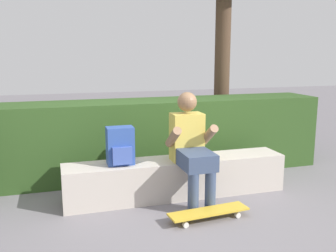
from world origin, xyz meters
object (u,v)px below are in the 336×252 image
at_px(person_skater, 191,145).
at_px(skateboard_near_person, 209,212).
at_px(bench_main, 177,177).
at_px(backpack_on_bench, 120,146).

relative_size(person_skater, skateboard_near_person, 1.44).
xyz_separation_m(bench_main, skateboard_near_person, (0.10, -0.68, -0.14)).
relative_size(bench_main, person_skater, 2.12).
bearing_deg(person_skater, bench_main, 114.28).
distance_m(person_skater, skateboard_near_person, 0.73).
bearing_deg(person_skater, skateboard_near_person, -89.05).
distance_m(skateboard_near_person, backpack_on_bench, 1.13).
distance_m(person_skater, backpack_on_bench, 0.75).
xyz_separation_m(person_skater, backpack_on_bench, (-0.72, 0.20, -0.01)).
relative_size(skateboard_near_person, backpack_on_bench, 2.04).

